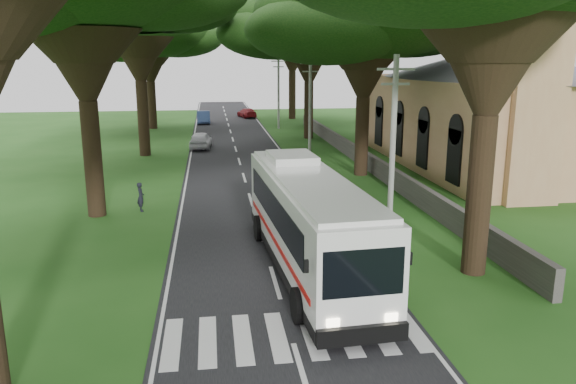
% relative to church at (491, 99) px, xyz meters
% --- Properties ---
extents(ground, '(140.00, 140.00, 0.00)m').
position_rel_church_xyz_m(ground, '(-17.86, -21.55, -4.91)').
color(ground, '#204F16').
rests_on(ground, ground).
extents(road, '(8.00, 120.00, 0.04)m').
position_rel_church_xyz_m(road, '(-17.86, 3.45, -4.90)').
color(road, black).
rests_on(road, ground).
extents(crosswalk, '(8.00, 3.00, 0.01)m').
position_rel_church_xyz_m(crosswalk, '(-17.86, -23.55, -4.91)').
color(crosswalk, silver).
rests_on(crosswalk, ground).
extents(property_wall, '(0.35, 50.00, 1.20)m').
position_rel_church_xyz_m(property_wall, '(-8.86, 2.45, -4.31)').
color(property_wall, '#383533').
rests_on(property_wall, ground).
extents(church, '(14.00, 24.00, 11.60)m').
position_rel_church_xyz_m(church, '(0.00, 0.00, 0.00)').
color(church, tan).
rests_on(church, ground).
extents(pole_near, '(1.60, 0.24, 8.00)m').
position_rel_church_xyz_m(pole_near, '(-12.36, -15.55, -0.73)').
color(pole_near, gray).
rests_on(pole_near, ground).
extents(pole_mid, '(1.60, 0.24, 8.00)m').
position_rel_church_xyz_m(pole_mid, '(-12.36, 4.45, -0.73)').
color(pole_mid, gray).
rests_on(pole_mid, ground).
extents(pole_far, '(1.60, 0.24, 8.00)m').
position_rel_church_xyz_m(pole_far, '(-12.36, 24.45, -0.73)').
color(pole_far, gray).
rests_on(pole_far, ground).
extents(tree_l_midb, '(13.18, 13.18, 15.14)m').
position_rel_church_xyz_m(tree_l_midb, '(-25.36, 8.45, 7.24)').
color(tree_l_midb, black).
rests_on(tree_l_midb, ground).
extents(tree_l_far, '(13.59, 13.59, 13.36)m').
position_rel_church_xyz_m(tree_l_far, '(-26.36, 26.45, 5.45)').
color(tree_l_far, black).
rests_on(tree_l_far, ground).
extents(tree_r_mida, '(14.48, 14.48, 13.72)m').
position_rel_church_xyz_m(tree_r_mida, '(-9.86, -1.55, 5.64)').
color(tree_r_mida, black).
rests_on(tree_r_mida, ground).
extents(tree_r_midb, '(16.17, 16.17, 14.56)m').
position_rel_church_xyz_m(tree_r_midb, '(-10.36, 16.45, 6.15)').
color(tree_r_midb, black).
rests_on(tree_r_midb, ground).
extents(tree_r_far, '(15.95, 15.95, 15.77)m').
position_rel_church_xyz_m(tree_r_far, '(-9.36, 34.45, 7.39)').
color(tree_r_far, black).
rests_on(tree_r_far, ground).
extents(coach_bus, '(3.51, 12.55, 3.66)m').
position_rel_church_xyz_m(coach_bus, '(-16.48, -18.49, -2.94)').
color(coach_bus, white).
rests_on(coach_bus, ground).
extents(distant_car_a, '(2.16, 4.50, 1.48)m').
position_rel_church_xyz_m(distant_car_a, '(-20.86, 11.30, -4.14)').
color(distant_car_a, silver).
rests_on(distant_car_a, road).
extents(distant_car_b, '(1.61, 4.45, 1.46)m').
position_rel_church_xyz_m(distant_car_b, '(-20.79, 30.55, -4.15)').
color(distant_car_b, navy).
rests_on(distant_car_b, road).
extents(distant_car_c, '(2.71, 4.47, 1.21)m').
position_rel_church_xyz_m(distant_car_c, '(-15.13, 36.52, -4.27)').
color(distant_car_c, maroon).
rests_on(distant_car_c, road).
extents(pedestrian, '(0.51, 0.64, 1.54)m').
position_rel_church_xyz_m(pedestrian, '(-23.72, -9.04, -4.14)').
color(pedestrian, black).
rests_on(pedestrian, ground).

